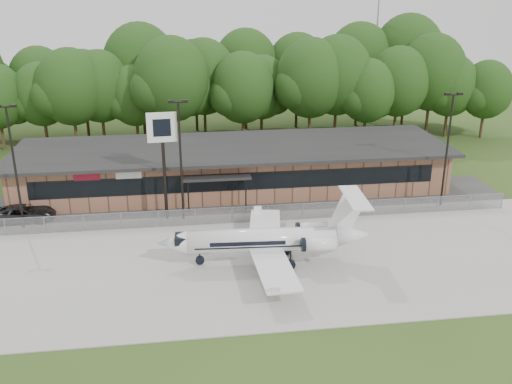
{
  "coord_description": "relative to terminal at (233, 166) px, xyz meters",
  "views": [
    {
      "loc": [
        -4.99,
        -28.48,
        19.07
      ],
      "look_at": [
        0.59,
        12.0,
        3.86
      ],
      "focal_mm": 40.0,
      "sensor_mm": 36.0,
      "label": 1
    }
  ],
  "objects": [
    {
      "name": "pole_sign",
      "position": [
        -6.38,
        -7.15,
        4.86
      ],
      "size": [
        2.42,
        0.45,
        9.2
      ],
      "rotation": [
        0.0,
        0.0,
        0.07
      ],
      "color": "black",
      "rests_on": "ground"
    },
    {
      "name": "light_pole_mid",
      "position": [
        -5.0,
        -7.44,
        3.8
      ],
      "size": [
        1.55,
        0.3,
        10.23
      ],
      "color": "black",
      "rests_on": "ground"
    },
    {
      "name": "ground",
      "position": [
        0.0,
        -23.94,
        -2.18
      ],
      "size": [
        160.0,
        160.0,
        0.0
      ],
      "primitive_type": "plane",
      "color": "#304D1B",
      "rests_on": "ground"
    },
    {
      "name": "light_pole_right",
      "position": [
        18.0,
        -7.44,
        3.8
      ],
      "size": [
        1.55,
        0.3,
        10.23
      ],
      "color": "black",
      "rests_on": "ground"
    },
    {
      "name": "radio_mast",
      "position": [
        22.0,
        24.06,
        10.32
      ],
      "size": [
        0.2,
        0.2,
        25.0
      ],
      "primitive_type": "cylinder",
      "color": "gray",
      "rests_on": "ground"
    },
    {
      "name": "business_jet",
      "position": [
        0.97,
        -16.34,
        -0.37
      ],
      "size": [
        15.01,
        13.37,
        5.06
      ],
      "rotation": [
        0.0,
        0.0,
        -0.06
      ],
      "color": "white",
      "rests_on": "ground"
    },
    {
      "name": "light_pole_left",
      "position": [
        -18.0,
        -7.44,
        3.8
      ],
      "size": [
        1.55,
        0.3,
        10.23
      ],
      "color": "black",
      "rests_on": "ground"
    },
    {
      "name": "terminal",
      "position": [
        0.0,
        0.0,
        0.0
      ],
      "size": [
        41.0,
        11.65,
        4.3
      ],
      "color": "#8B5D45",
      "rests_on": "ground"
    },
    {
      "name": "suv",
      "position": [
        -18.28,
        -6.03,
        -1.46
      ],
      "size": [
        5.22,
        2.53,
        1.43
      ],
      "primitive_type": "imported",
      "rotation": [
        0.0,
        0.0,
        1.6
      ],
      "color": "#29292B",
      "rests_on": "ground"
    },
    {
      "name": "fence",
      "position": [
        0.0,
        -8.94,
        -1.4
      ],
      "size": [
        46.0,
        0.04,
        1.52
      ],
      "color": "gray",
      "rests_on": "ground"
    },
    {
      "name": "treeline",
      "position": [
        0.0,
        18.06,
        5.32
      ],
      "size": [
        72.0,
        12.0,
        15.0
      ],
      "primitive_type": null,
      "color": "#1E3912",
      "rests_on": "ground"
    },
    {
      "name": "apron",
      "position": [
        0.0,
        -15.94,
        -2.14
      ],
      "size": [
        64.0,
        18.0,
        0.08
      ],
      "primitive_type": "cube",
      "color": "#9E9B93",
      "rests_on": "ground"
    },
    {
      "name": "parking_lot",
      "position": [
        0.0,
        -4.44,
        -2.15
      ],
      "size": [
        50.0,
        9.0,
        0.06
      ],
      "primitive_type": "cube",
      "color": "#383835",
      "rests_on": "ground"
    }
  ]
}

